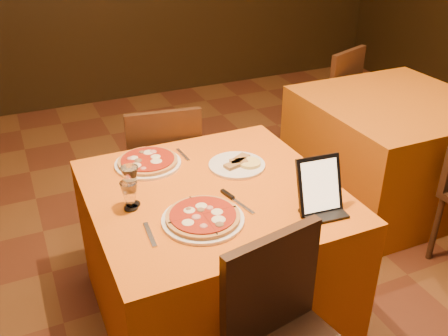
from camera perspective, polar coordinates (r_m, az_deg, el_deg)
name	(u,v)px	position (r m, az deg, el deg)	size (l,w,h in m)	color
floor	(296,315)	(2.76, 8.27, -16.25)	(6.00, 7.00, 0.01)	#5E2D19
main_table	(213,254)	(2.50, -1.25, -9.83)	(1.10, 1.10, 0.75)	orange
side_table	(389,151)	(3.64, 18.37, 1.85)	(1.10, 1.10, 0.75)	#AE540B
chair_main_far	(162,169)	(3.08, -7.11, -0.13)	(0.39, 0.39, 0.91)	black
chair_side_far	(323,101)	(4.19, 11.21, 7.53)	(0.45, 0.45, 0.91)	black
pizza_near	(203,218)	(2.06, -2.43, -5.73)	(0.34, 0.34, 0.03)	white
pizza_far	(148,162)	(2.51, -8.69, 0.67)	(0.33, 0.33, 0.03)	white
cutlet_dish	(237,164)	(2.47, 1.48, 0.45)	(0.28, 0.28, 0.03)	white
wine_glass	(131,186)	(2.16, -10.57, -2.05)	(0.07, 0.07, 0.19)	#E7C683
water_glass	(130,196)	(2.15, -10.72, -3.14)	(0.07, 0.07, 0.13)	white
tablet	(319,185)	(2.12, 10.85, -1.89)	(0.20, 0.02, 0.24)	black
knife	(239,204)	(2.18, 1.75, -4.08)	(0.20, 0.02, 0.01)	#AEADB4
fork_near	(150,235)	(2.01, -8.46, -7.53)	(0.17, 0.02, 0.01)	#ABACB1
fork_far	(183,155)	(2.59, -4.73, 1.53)	(0.15, 0.02, 0.01)	#A8AAAF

